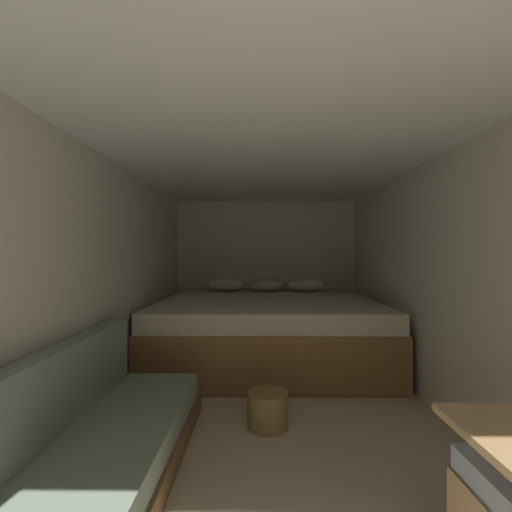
% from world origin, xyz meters
% --- Properties ---
extents(ground_plane, '(7.12, 7.12, 0.00)m').
position_xyz_m(ground_plane, '(0.00, 2.14, 0.00)').
color(ground_plane, beige).
extents(wall_back, '(2.63, 0.05, 1.96)m').
position_xyz_m(wall_back, '(0.00, 4.72, 0.98)').
color(wall_back, silver).
rests_on(wall_back, ground).
extents(wall_left, '(0.05, 5.12, 1.96)m').
position_xyz_m(wall_left, '(-1.29, 2.14, 0.98)').
color(wall_left, silver).
rests_on(wall_left, ground).
extents(wall_right, '(0.05, 5.12, 1.96)m').
position_xyz_m(wall_right, '(1.29, 2.14, 0.98)').
color(wall_right, silver).
rests_on(wall_right, ground).
extents(ceiling_slab, '(2.63, 5.12, 0.05)m').
position_xyz_m(ceiling_slab, '(0.00, 2.14, 1.99)').
color(ceiling_slab, white).
rests_on(ceiling_slab, wall_left).
extents(bed, '(2.41, 1.95, 0.88)m').
position_xyz_m(bed, '(0.00, 3.69, 0.36)').
color(bed, olive).
rests_on(bed, ground).
extents(sofa_left, '(0.69, 2.43, 0.72)m').
position_xyz_m(sofa_left, '(-0.96, 1.26, 0.22)').
color(sofa_left, brown).
rests_on(sofa_left, ground).
extents(wicker_basket, '(0.29, 0.29, 0.25)m').
position_xyz_m(wicker_basket, '(-0.03, 2.20, 0.12)').
color(wicker_basket, olive).
rests_on(wicker_basket, ground).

